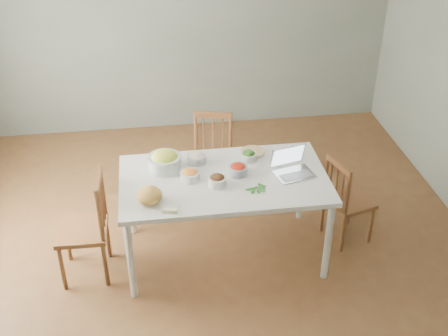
{
  "coord_description": "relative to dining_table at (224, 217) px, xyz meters",
  "views": [
    {
      "loc": [
        -0.46,
        -4.1,
        3.49
      ],
      "look_at": [
        0.11,
        -0.09,
        0.93
      ],
      "focal_mm": 45.75,
      "sensor_mm": 36.0,
      "label": 1
    }
  ],
  "objects": [
    {
      "name": "basil_bunch",
      "position": [
        0.23,
        -0.2,
        0.43
      ],
      "size": [
        0.19,
        0.19,
        0.02
      ],
      "primitive_type": null,
      "color": "#1C5117",
      "rests_on": "dining_table"
    },
    {
      "name": "chair_left",
      "position": [
        -1.23,
        -0.08,
        0.08
      ],
      "size": [
        0.43,
        0.45,
        1.0
      ],
      "primitive_type": null,
      "rotation": [
        0.0,
        0.0,
        -1.59
      ],
      "color": "brown",
      "rests_on": "floor"
    },
    {
      "name": "flatbread",
      "position": [
        0.32,
        0.38,
        0.43
      ],
      "size": [
        0.24,
        0.24,
        0.02
      ],
      "primitive_type": "cylinder",
      "rotation": [
        0.0,
        0.0,
        -0.09
      ],
      "color": "tan",
      "rests_on": "dining_table"
    },
    {
      "name": "floor",
      "position": [
        -0.11,
        0.09,
        -0.42
      ],
      "size": [
        5.0,
        5.0,
        0.0
      ],
      "primitive_type": "cube",
      "color": "#55311A",
      "rests_on": "ground"
    },
    {
      "name": "chair_right",
      "position": [
        1.18,
        0.08,
        0.02
      ],
      "size": [
        0.47,
        0.48,
        0.88
      ],
      "primitive_type": null,
      "rotation": [
        0.0,
        0.0,
        1.86
      ],
      "color": "brown",
      "rests_on": "floor"
    },
    {
      "name": "bowl_mushroom",
      "position": [
        -0.07,
        -0.11,
        0.47
      ],
      "size": [
        0.17,
        0.17,
        0.1
      ],
      "primitive_type": null,
      "rotation": [
        0.0,
        0.0,
        -0.11
      ],
      "color": "black",
      "rests_on": "dining_table"
    },
    {
      "name": "bread_boule",
      "position": [
        -0.64,
        -0.27,
        0.48
      ],
      "size": [
        0.22,
        0.22,
        0.13
      ],
      "primitive_type": "ellipsoid",
      "rotation": [
        0.0,
        0.0,
        0.06
      ],
      "color": "#A78241",
      "rests_on": "dining_table"
    },
    {
      "name": "bowl_squash",
      "position": [
        -0.49,
        0.22,
        0.5
      ],
      "size": [
        0.33,
        0.33,
        0.17
      ],
      "primitive_type": null,
      "rotation": [
        0.0,
        0.0,
        -0.12
      ],
      "color": "#E1EB41",
      "rests_on": "dining_table"
    },
    {
      "name": "bowl_carrot",
      "position": [
        -0.29,
        0.02,
        0.46
      ],
      "size": [
        0.17,
        0.17,
        0.09
      ],
      "primitive_type": null,
      "rotation": [
        0.0,
        0.0,
        0.01
      ],
      "color": "orange",
      "rests_on": "dining_table"
    },
    {
      "name": "bowl_broccoli",
      "position": [
        0.26,
        0.26,
        0.46
      ],
      "size": [
        0.15,
        0.15,
        0.09
      ],
      "primitive_type": null,
      "rotation": [
        0.0,
        0.0,
        -0.03
      ],
      "color": "#2A6415",
      "rests_on": "dining_table"
    },
    {
      "name": "chair_far",
      "position": [
        -0.01,
        0.86,
        0.05
      ],
      "size": [
        0.5,
        0.48,
        0.94
      ],
      "primitive_type": null,
      "rotation": [
        0.0,
        0.0,
        -0.25
      ],
      "color": "brown",
      "rests_on": "floor"
    },
    {
      "name": "butter_stick",
      "position": [
        -0.48,
        -0.43,
        0.43
      ],
      "size": [
        0.12,
        0.06,
        0.03
      ],
      "primitive_type": "cube",
      "rotation": [
        0.0,
        0.0,
        -0.23
      ],
      "color": "#FFFAC6",
      "rests_on": "dining_table"
    },
    {
      "name": "bowl_onion",
      "position": [
        -0.2,
        0.29,
        0.46
      ],
      "size": [
        0.21,
        0.21,
        0.09
      ],
      "primitive_type": null,
      "rotation": [
        0.0,
        0.0,
        -0.36
      ],
      "color": "beige",
      "rests_on": "dining_table"
    },
    {
      "name": "bowl_redpep",
      "position": [
        0.13,
        0.04,
        0.46
      ],
      "size": [
        0.18,
        0.18,
        0.1
      ],
      "primitive_type": null,
      "rotation": [
        0.0,
        0.0,
        0.11
      ],
      "color": "#B10E01",
      "rests_on": "dining_table"
    },
    {
      "name": "dining_table",
      "position": [
        0.0,
        0.0,
        0.0
      ],
      "size": [
        1.77,
        1.0,
        0.83
      ],
      "primitive_type": null,
      "color": "white",
      "rests_on": "floor"
    },
    {
      "name": "laptop",
      "position": [
        0.6,
        -0.04,
        0.53
      ],
      "size": [
        0.38,
        0.34,
        0.22
      ],
      "primitive_type": null,
      "rotation": [
        0.0,
        0.0,
        0.24
      ],
      "color": "silver",
      "rests_on": "dining_table"
    },
    {
      "name": "wall_back",
      "position": [
        -0.11,
        2.59,
        0.93
      ],
      "size": [
        5.0,
        0.0,
        2.7
      ],
      "primitive_type": "cube",
      "color": "gray",
      "rests_on": "ground"
    }
  ]
}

